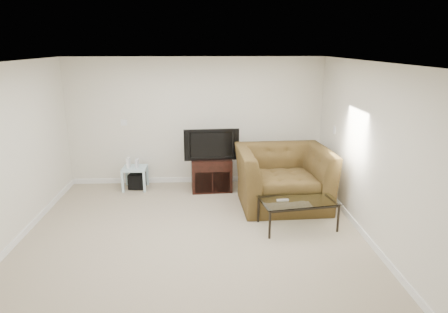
{
  "coord_description": "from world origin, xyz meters",
  "views": [
    {
      "loc": [
        0.21,
        -5.25,
        2.73
      ],
      "look_at": [
        0.5,
        1.2,
        0.9
      ],
      "focal_mm": 32.0,
      "sensor_mm": 36.0,
      "label": 1
    }
  ],
  "objects_px": {
    "television": "(211,143)",
    "recliner": "(283,167)",
    "tv_stand": "(211,174)",
    "coffee_table": "(297,213)",
    "side_table": "(135,178)",
    "subwoofer": "(137,181)"
  },
  "relations": [
    {
      "from": "tv_stand",
      "to": "coffee_table",
      "type": "bearing_deg",
      "value": -56.83
    },
    {
      "from": "tv_stand",
      "to": "television",
      "type": "height_order",
      "value": "television"
    },
    {
      "from": "recliner",
      "to": "television",
      "type": "bearing_deg",
      "value": 145.17
    },
    {
      "from": "television",
      "to": "coffee_table",
      "type": "distance_m",
      "value": 2.23
    },
    {
      "from": "subwoofer",
      "to": "side_table",
      "type": "bearing_deg",
      "value": -146.53
    },
    {
      "from": "side_table",
      "to": "coffee_table",
      "type": "xyz_separation_m",
      "value": [
        2.77,
        -1.82,
        0.01
      ]
    },
    {
      "from": "side_table",
      "to": "subwoofer",
      "type": "relative_size",
      "value": 1.57
    },
    {
      "from": "television",
      "to": "recliner",
      "type": "xyz_separation_m",
      "value": [
        1.23,
        -0.77,
        -0.25
      ]
    },
    {
      "from": "tv_stand",
      "to": "television",
      "type": "distance_m",
      "value": 0.61
    },
    {
      "from": "subwoofer",
      "to": "recliner",
      "type": "bearing_deg",
      "value": -19.1
    },
    {
      "from": "side_table",
      "to": "coffee_table",
      "type": "bearing_deg",
      "value": -33.3
    },
    {
      "from": "television",
      "to": "side_table",
      "type": "height_order",
      "value": "television"
    },
    {
      "from": "television",
      "to": "subwoofer",
      "type": "distance_m",
      "value": 1.65
    },
    {
      "from": "recliner",
      "to": "tv_stand",
      "type": "bearing_deg",
      "value": 144.17
    },
    {
      "from": "tv_stand",
      "to": "coffee_table",
      "type": "height_order",
      "value": "tv_stand"
    },
    {
      "from": "television",
      "to": "recliner",
      "type": "height_order",
      "value": "recliner"
    },
    {
      "from": "tv_stand",
      "to": "side_table",
      "type": "height_order",
      "value": "tv_stand"
    },
    {
      "from": "subwoofer",
      "to": "recliner",
      "type": "distance_m",
      "value": 2.89
    },
    {
      "from": "television",
      "to": "recliner",
      "type": "bearing_deg",
      "value": -35.81
    },
    {
      "from": "side_table",
      "to": "television",
      "type": "bearing_deg",
      "value": -5.39
    },
    {
      "from": "side_table",
      "to": "recliner",
      "type": "bearing_deg",
      "value": -18.58
    },
    {
      "from": "tv_stand",
      "to": "television",
      "type": "relative_size",
      "value": 0.8
    }
  ]
}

